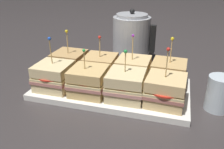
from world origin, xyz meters
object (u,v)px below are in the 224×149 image
object	(u,v)px
sandwich_front_center_right	(126,85)
sandwich_back_far_left	(70,63)
kettle_steel	(131,39)
sandwich_back_center_right	(133,70)
sandwich_back_center_left	(101,67)
drinking_glass	(219,93)
sandwich_front_center_left	(89,81)
sandwich_front_far_left	(54,76)
serving_platter	(112,89)
sandwich_front_far_right	(165,90)
sandwich_back_far_right	(168,74)

from	to	relation	value
sandwich_front_center_right	sandwich_back_far_left	xyz separation A→B (m)	(-0.23, 0.11, 0.00)
sandwich_front_center_right	kettle_steel	xyz separation A→B (m)	(-0.06, 0.34, 0.04)
sandwich_back_center_right	kettle_steel	bearing A→B (deg)	103.56
sandwich_back_center_left	drinking_glass	world-z (taller)	sandwich_back_center_left
sandwich_back_center_right	sandwich_front_center_left	bearing A→B (deg)	-134.32
sandwich_front_center_left	kettle_steel	distance (m)	0.35
sandwich_front_far_left	sandwich_back_center_right	size ratio (longest dim) A/B	1.00
serving_platter	sandwich_back_far_left	world-z (taller)	sandwich_back_far_left
sandwich_back_center_right	sandwich_front_far_right	bearing A→B (deg)	-44.78
sandwich_front_far_left	sandwich_back_center_right	xyz separation A→B (m)	(0.23, 0.11, -0.00)
sandwich_front_far_left	sandwich_back_center_left	bearing A→B (deg)	46.38
sandwich_front_center_left	drinking_glass	bearing A→B (deg)	6.53
sandwich_front_far_right	drinking_glass	xyz separation A→B (m)	(0.14, 0.04, -0.01)
drinking_glass	kettle_steel	bearing A→B (deg)	135.53
sandwich_front_far_right	sandwich_back_center_right	distance (m)	0.16
sandwich_back_center_left	drinking_glass	size ratio (longest dim) A/B	1.48
sandwich_front_center_right	sandwich_back_far_right	distance (m)	0.16
sandwich_back_center_right	serving_platter	bearing A→B (deg)	-136.37
sandwich_front_far_right	drinking_glass	size ratio (longest dim) A/B	1.64
sandwich_front_center_left	sandwich_front_center_right	distance (m)	0.11
sandwich_back_far_left	sandwich_back_center_right	xyz separation A→B (m)	(0.23, -0.00, -0.00)
sandwich_front_far_right	sandwich_back_far_left	distance (m)	0.36
sandwich_front_center_left	sandwich_back_far_right	xyz separation A→B (m)	(0.22, 0.12, 0.00)
sandwich_front_center_right	sandwich_back_center_right	distance (m)	0.11
drinking_glass	sandwich_front_far_left	bearing A→B (deg)	-175.24
sandwich_front_center_left	sandwich_front_center_right	xyz separation A→B (m)	(0.11, 0.00, 0.00)
sandwich_front_center_right	sandwich_back_far_right	bearing A→B (deg)	45.68
sandwich_back_center_right	sandwich_back_far_right	bearing A→B (deg)	1.50
sandwich_front_center_right	sandwich_back_far_right	size ratio (longest dim) A/B	0.90
sandwich_front_far_right	sandwich_back_far_left	bearing A→B (deg)	161.76
kettle_steel	sandwich_front_center_right	bearing A→B (deg)	-80.57
sandwich_back_center_right	sandwich_back_far_right	distance (m)	0.11
sandwich_front_center_left	sandwich_back_center_left	world-z (taller)	sandwich_back_center_left
sandwich_front_center_left	kettle_steel	xyz separation A→B (m)	(0.06, 0.35, 0.04)
serving_platter	sandwich_front_far_left	xyz separation A→B (m)	(-0.17, -0.06, 0.05)
sandwich_front_center_right	sandwich_back_far_left	bearing A→B (deg)	153.92
sandwich_front_center_right	sandwich_back_far_left	size ratio (longest dim) A/B	0.90
sandwich_front_center_right	drinking_glass	size ratio (longest dim) A/B	1.46
sandwich_front_center_left	sandwich_front_far_right	bearing A→B (deg)	0.80
serving_platter	sandwich_front_far_left	world-z (taller)	sandwich_front_far_left
sandwich_front_center_right	sandwich_front_far_right	bearing A→B (deg)	0.04
serving_platter	kettle_steel	size ratio (longest dim) A/B	2.21
sandwich_back_center_right	drinking_glass	bearing A→B (deg)	-15.85
sandwich_back_far_right	drinking_glass	xyz separation A→B (m)	(0.14, -0.08, -0.01)
sandwich_back_far_left	kettle_steel	xyz separation A→B (m)	(0.17, 0.23, 0.04)
sandwich_back_far_right	drinking_glass	size ratio (longest dim) A/B	1.62
sandwich_front_far_right	serving_platter	bearing A→B (deg)	161.45
kettle_steel	sandwich_back_center_right	bearing A→B (deg)	-76.44
serving_platter	drinking_glass	bearing A→B (deg)	-3.29
sandwich_back_far_right	drinking_glass	bearing A→B (deg)	-27.88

